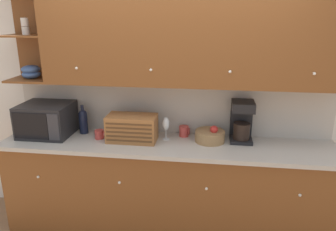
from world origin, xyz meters
name	(u,v)px	position (x,y,z in m)	size (l,w,h in m)	color
ground_plane	(170,211)	(0.00, 0.00, 0.00)	(24.00, 24.00, 0.00)	#896647
wall_back	(171,98)	(0.00, 0.03, 1.30)	(5.55, 0.06, 2.60)	silver
counter_unit	(167,187)	(0.00, -0.29, 0.47)	(3.17, 0.61, 0.95)	brown
backsplash_panel	(171,107)	(0.00, -0.01, 1.22)	(3.15, 0.01, 0.54)	#B7B2A8
upper_cabinets	(188,35)	(0.17, -0.17, 1.93)	(3.15, 0.36, 0.90)	brown
microwave	(47,120)	(-1.22, -0.24, 1.11)	(0.49, 0.43, 0.32)	black
wine_bottle	(83,120)	(-0.88, -0.15, 1.08)	(0.09, 0.09, 0.30)	black
mug_blue_second	(100,134)	(-0.67, -0.27, 0.99)	(0.10, 0.09, 0.09)	#B73D38
bread_box	(132,128)	(-0.34, -0.28, 1.07)	(0.47, 0.25, 0.25)	#996033
wine_glass	(166,125)	(-0.02, -0.21, 1.10)	(0.07, 0.07, 0.22)	silver
mug	(184,131)	(0.15, -0.10, 1.00)	(0.11, 0.09, 0.11)	#B73D38
fruit_basket	(210,136)	(0.41, -0.20, 1.00)	(0.28, 0.28, 0.17)	#937047
coffee_maker	(242,120)	(0.70, -0.13, 1.15)	(0.21, 0.24, 0.39)	black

